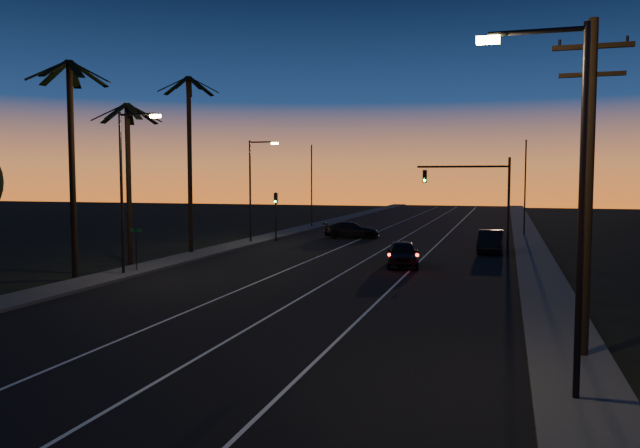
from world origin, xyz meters
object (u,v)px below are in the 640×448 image
(signal_mast, at_px, (477,186))
(lead_car, at_px, (402,253))
(utility_pole, at_px, (589,181))
(cross_car, at_px, (351,230))
(right_car, at_px, (491,242))

(signal_mast, height_order, lead_car, signal_mast)
(utility_pole, relative_size, lead_car, 1.86)
(lead_car, bearing_deg, cross_car, 113.63)
(signal_mast, xyz_separation_m, cross_car, (-11.18, 4.80, -4.04))
(right_car, relative_size, cross_car, 0.92)
(signal_mast, height_order, right_car, signal_mast)
(utility_pole, xyz_separation_m, right_car, (-3.31, 26.89, -4.50))
(signal_mast, bearing_deg, utility_pole, -81.53)
(right_car, bearing_deg, utility_pole, -82.98)
(signal_mast, xyz_separation_m, lead_car, (-3.85, -11.95, -3.98))
(utility_pole, bearing_deg, right_car, 97.02)
(utility_pole, distance_m, lead_car, 20.38)
(signal_mast, xyz_separation_m, right_car, (1.15, -3.11, -3.97))
(right_car, height_order, cross_car, right_car)
(utility_pole, height_order, cross_car, utility_pole)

